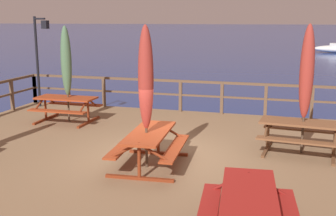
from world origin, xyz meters
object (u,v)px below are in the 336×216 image
picnic_table_mid_right (301,130)px  patio_umbrella_tall_front (146,79)px  picnic_table_mid_centre (66,104)px  picnic_table_front_right (249,207)px  picnic_table_back_left (149,141)px  patio_umbrella_tall_back_right (307,72)px  patio_umbrella_short_back (66,61)px  lamp_post_hooked (40,48)px

picnic_table_mid_right → patio_umbrella_tall_front: 3.94m
picnic_table_mid_centre → picnic_table_front_right: same height
picnic_table_back_left → picnic_table_front_right: bearing=-48.8°
picnic_table_front_right → patio_umbrella_tall_back_right: bearing=79.2°
picnic_table_mid_centre → patio_umbrella_tall_back_right: patio_umbrella_tall_back_right is taller
patio_umbrella_short_back → patio_umbrella_tall_back_right: bearing=-10.7°
picnic_table_back_left → patio_umbrella_short_back: size_ratio=0.71×
patio_umbrella_short_back → picnic_table_mid_centre: bearing=-147.2°
picnic_table_mid_centre → picnic_table_back_left: size_ratio=0.88×
picnic_table_mid_centre → lamp_post_hooked: bearing=137.8°
picnic_table_mid_right → patio_umbrella_tall_front: size_ratio=0.66×
picnic_table_mid_centre → patio_umbrella_tall_back_right: 7.15m
patio_umbrella_tall_front → picnic_table_back_left: bearing=62.4°
picnic_table_back_left → patio_umbrella_tall_back_right: patio_umbrella_tall_back_right is taller
picnic_table_mid_centre → patio_umbrella_tall_front: 5.05m
picnic_table_back_left → picnic_table_mid_right: 3.62m
picnic_table_mid_right → patio_umbrella_short_back: 7.06m
picnic_table_mid_centre → patio_umbrella_short_back: size_ratio=0.63×
picnic_table_mid_centre → lamp_post_hooked: lamp_post_hooked is taller
lamp_post_hooked → patio_umbrella_tall_back_right: bearing=-18.8°
patio_umbrella_tall_back_right → picnic_table_mid_right: bearing=-145.6°
patio_umbrella_tall_back_right → picnic_table_back_left: bearing=-150.0°
picnic_table_mid_right → picnic_table_mid_centre: bearing=169.3°
picnic_table_back_left → picnic_table_mid_centre: bearing=140.2°
picnic_table_front_right → patio_umbrella_short_back: bearing=136.0°
picnic_table_back_left → patio_umbrella_tall_back_right: size_ratio=0.69×
patio_umbrella_tall_front → picnic_table_mid_centre: bearing=139.2°
patio_umbrella_tall_front → picnic_table_mid_right: bearing=30.6°
patio_umbrella_tall_front → lamp_post_hooked: (-5.59, 4.90, 0.20)m
picnic_table_back_left → patio_umbrella_short_back: 4.99m
patio_umbrella_tall_back_right → lamp_post_hooked: bearing=161.2°
picnic_table_mid_right → picnic_table_front_right: same height
patio_umbrella_tall_front → picnic_table_front_right: bearing=-47.5°
lamp_post_hooked → picnic_table_back_left: bearing=-40.6°
patio_umbrella_short_back → patio_umbrella_tall_front: size_ratio=0.97×
patio_umbrella_short_back → lamp_post_hooked: size_ratio=0.91×
picnic_table_mid_right → picnic_table_front_right: bearing=-100.3°
patio_umbrella_short_back → lamp_post_hooked: 2.60m
picnic_table_back_left → picnic_table_front_right: same height
picnic_table_back_left → lamp_post_hooked: size_ratio=0.65×
lamp_post_hooked → patio_umbrella_tall_front: bearing=-41.3°
patio_umbrella_tall_front → patio_umbrella_short_back: bearing=138.5°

